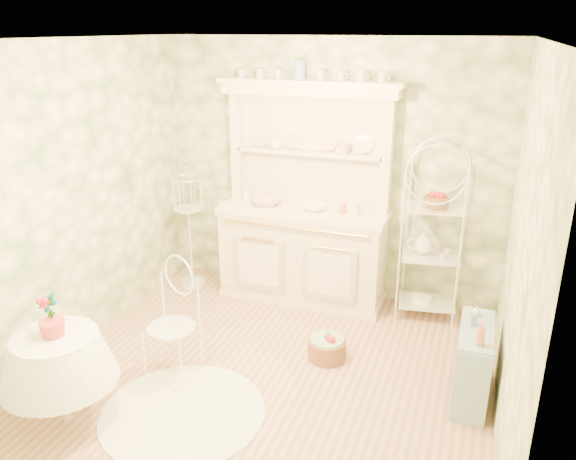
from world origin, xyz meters
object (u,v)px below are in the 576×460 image
(kitchen_dresser, at_px, (303,196))
(round_table, at_px, (61,381))
(cafe_chair, at_px, (171,325))
(bakers_rack, at_px, (433,232))
(side_shelf, at_px, (473,366))
(birdcage_stand, at_px, (189,224))
(floor_basket, at_px, (327,347))

(kitchen_dresser, distance_m, round_table, 2.84)
(round_table, height_order, cafe_chair, cafe_chair)
(kitchen_dresser, relative_size, round_table, 3.41)
(bakers_rack, distance_m, side_shelf, 1.48)
(kitchen_dresser, bearing_deg, cafe_chair, -107.78)
(bakers_rack, bearing_deg, kitchen_dresser, 173.56)
(round_table, distance_m, birdcage_stand, 2.46)
(cafe_chair, xyz_separation_m, floor_basket, (1.14, 0.67, -0.37))
(floor_basket, bearing_deg, bakers_rack, 56.54)
(round_table, bearing_deg, floor_basket, 42.16)
(round_table, relative_size, floor_basket, 2.04)
(bakers_rack, bearing_deg, floor_basket, -131.41)
(kitchen_dresser, height_order, birdcage_stand, kitchen_dresser)
(round_table, bearing_deg, birdcage_stand, 96.14)
(bakers_rack, bearing_deg, birdcage_stand, 175.33)
(side_shelf, bearing_deg, kitchen_dresser, 139.68)
(kitchen_dresser, height_order, floor_basket, kitchen_dresser)
(kitchen_dresser, xyz_separation_m, cafe_chair, (-0.56, -1.74, -0.67))
(bakers_rack, height_order, side_shelf, bakers_rack)
(kitchen_dresser, height_order, cafe_chair, kitchen_dresser)
(side_shelf, xyz_separation_m, floor_basket, (-1.22, 0.15, -0.18))
(round_table, relative_size, birdcage_stand, 0.46)
(kitchen_dresser, xyz_separation_m, side_shelf, (1.81, -1.22, -0.86))
(kitchen_dresser, relative_size, birdcage_stand, 1.58)
(round_table, bearing_deg, bakers_rack, 47.59)
(bakers_rack, xyz_separation_m, cafe_chair, (-1.87, -1.78, -0.43))
(floor_basket, bearing_deg, round_table, -137.84)
(bakers_rack, xyz_separation_m, side_shelf, (0.49, -1.25, -0.62))
(bakers_rack, relative_size, round_table, 2.70)
(cafe_chair, bearing_deg, side_shelf, 31.82)
(kitchen_dresser, bearing_deg, side_shelf, -33.94)
(kitchen_dresser, height_order, bakers_rack, kitchen_dresser)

